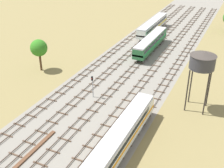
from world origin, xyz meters
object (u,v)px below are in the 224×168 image
Objects in this scene: passenger_coach_left_mid at (153,25)px; water_tower at (203,61)px; diesel_railcar_centre_left_near at (151,42)px; signal_post_nearest at (93,84)px; diesel_railcar_centre_right_nearest at (123,134)px.

water_tower is at bearing -61.75° from passenger_coach_left_mid.
diesel_railcar_centre_left_near is 0.93× the size of passenger_coach_left_mid.
signal_post_nearest is at bearing -87.09° from passenger_coach_left_mid.
passenger_coach_left_mid is 2.02× the size of water_tower.
diesel_railcar_centre_left_near is (-8.92, 39.75, 0.00)m from diesel_railcar_centre_right_nearest.
water_tower is at bearing 13.50° from signal_post_nearest.
water_tower is at bearing 63.95° from diesel_railcar_centre_right_nearest.
diesel_railcar_centre_left_near is at bearing 85.52° from signal_post_nearest.
diesel_railcar_centre_right_nearest and diesel_railcar_centre_left_near have the same top height.
diesel_railcar_centre_left_near is 4.43× the size of signal_post_nearest.
passenger_coach_left_mid is at bearing 103.65° from diesel_railcar_centre_right_nearest.
water_tower reaches higher than signal_post_nearest.
passenger_coach_left_mid is at bearing 106.20° from diesel_railcar_centre_left_near.
water_tower is 2.35× the size of signal_post_nearest.
diesel_railcar_centre_right_nearest is 0.93× the size of passenger_coach_left_mid.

